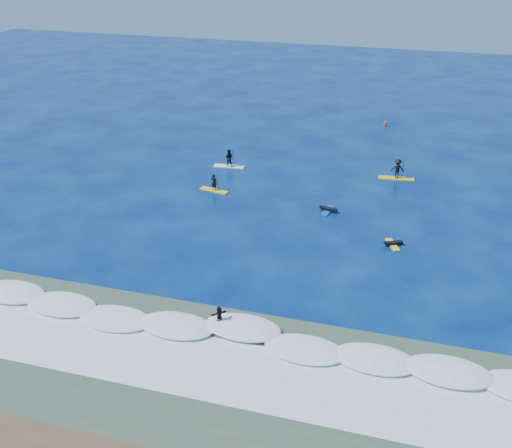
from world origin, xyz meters
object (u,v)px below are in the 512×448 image
(sup_paddler_left, at_px, (214,185))
(prone_paddler_near, at_px, (393,244))
(wave_surfer, at_px, (219,316))
(marker_buoy, at_px, (385,124))
(sup_paddler_right, at_px, (397,170))
(sup_paddler_center, at_px, (229,159))
(prone_paddler_far, at_px, (328,210))

(sup_paddler_left, bearing_deg, prone_paddler_near, -8.45)
(wave_surfer, height_order, marker_buoy, wave_surfer)
(wave_surfer, bearing_deg, sup_paddler_right, 28.99)
(sup_paddler_center, xyz_separation_m, wave_surfer, (7.24, -24.43, -0.09))
(sup_paddler_right, distance_m, prone_paddler_near, 13.08)
(prone_paddler_far, height_order, wave_surfer, wave_surfer)
(sup_paddler_right, height_order, marker_buoy, sup_paddler_right)
(sup_paddler_left, height_order, sup_paddler_right, sup_paddler_right)
(sup_paddler_left, bearing_deg, prone_paddler_far, 3.83)
(prone_paddler_near, bearing_deg, wave_surfer, 118.75)
(sup_paddler_center, distance_m, sup_paddler_right, 16.55)
(sup_paddler_left, xyz_separation_m, sup_paddler_right, (16.05, 7.30, 0.32))
(sup_paddler_left, distance_m, prone_paddler_near, 17.49)
(prone_paddler_far, distance_m, marker_buoy, 24.45)
(prone_paddler_near, xyz_separation_m, wave_surfer, (-9.71, -12.83, 0.59))
(sup_paddler_left, distance_m, sup_paddler_right, 17.63)
(wave_surfer, distance_m, marker_buoy, 42.12)
(sup_paddler_left, relative_size, prone_paddler_far, 1.31)
(sup_paddler_left, bearing_deg, sup_paddler_center, 105.05)
(sup_paddler_right, bearing_deg, wave_surfer, -115.59)
(wave_surfer, bearing_deg, prone_paddler_far, 35.68)
(sup_paddler_right, xyz_separation_m, wave_surfer, (-9.25, -25.88, -0.19))
(sup_paddler_left, height_order, wave_surfer, sup_paddler_left)
(prone_paddler_far, height_order, marker_buoy, marker_buoy)
(sup_paddler_right, relative_size, marker_buoy, 4.47)
(prone_paddler_near, height_order, wave_surfer, wave_surfer)
(sup_paddler_center, height_order, prone_paddler_far, sup_paddler_center)
(sup_paddler_right, relative_size, prone_paddler_near, 1.73)
(sup_paddler_right, xyz_separation_m, prone_paddler_far, (-5.27, -8.61, -0.77))
(sup_paddler_center, height_order, sup_paddler_right, sup_paddler_right)
(marker_buoy, bearing_deg, sup_paddler_center, -129.89)
(sup_paddler_left, xyz_separation_m, wave_surfer, (6.80, -18.58, 0.12))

